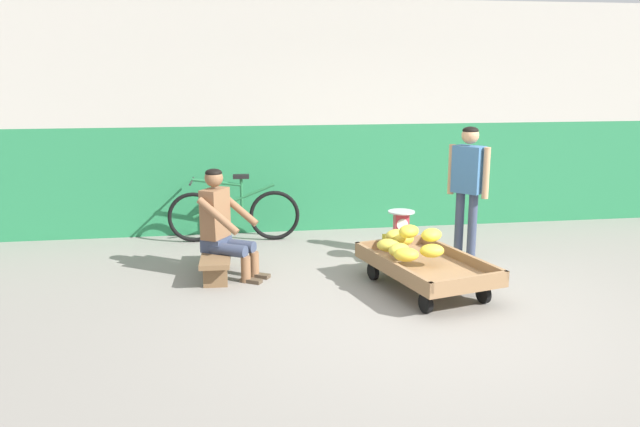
# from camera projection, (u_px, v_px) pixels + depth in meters

# --- Properties ---
(ground_plane) EXTENTS (80.00, 80.00, 0.00)m
(ground_plane) POSITION_uv_depth(u_px,v_px,m) (435.00, 315.00, 5.66)
(ground_plane) COLOR gray
(back_wall) EXTENTS (16.00, 0.30, 3.02)m
(back_wall) POSITION_uv_depth(u_px,v_px,m) (358.00, 117.00, 8.55)
(back_wall) COLOR #287F4C
(back_wall) RESTS_ON ground
(banana_cart) EXTENTS (1.17, 1.60, 0.36)m
(banana_cart) POSITION_uv_depth(u_px,v_px,m) (426.00, 267.00, 6.23)
(banana_cart) COLOR #8E6B47
(banana_cart) RESTS_ON ground
(banana_pile) EXTENTS (0.69, 0.94, 0.27)m
(banana_pile) POSITION_uv_depth(u_px,v_px,m) (408.00, 243.00, 6.30)
(banana_pile) COLOR gold
(banana_pile) RESTS_ON banana_cart
(low_bench) EXTENTS (0.35, 1.11, 0.27)m
(low_bench) POSITION_uv_depth(u_px,v_px,m) (217.00, 257.00, 6.73)
(low_bench) COLOR brown
(low_bench) RESTS_ON ground
(vendor_seated) EXTENTS (0.74, 0.66, 1.14)m
(vendor_seated) POSITION_uv_depth(u_px,v_px,m) (223.00, 224.00, 6.61)
(vendor_seated) COLOR brown
(vendor_seated) RESTS_ON ground
(plastic_crate) EXTENTS (0.36, 0.28, 0.30)m
(plastic_crate) POSITION_uv_depth(u_px,v_px,m) (400.00, 249.00, 7.18)
(plastic_crate) COLOR gold
(plastic_crate) RESTS_ON ground
(weighing_scale) EXTENTS (0.30, 0.30, 0.29)m
(weighing_scale) POSITION_uv_depth(u_px,v_px,m) (401.00, 223.00, 7.11)
(weighing_scale) COLOR #28282D
(weighing_scale) RESTS_ON plastic_crate
(bicycle_near_left) EXTENTS (1.66, 0.48, 0.86)m
(bicycle_near_left) POSITION_uv_depth(u_px,v_px,m) (234.00, 214.00, 8.03)
(bicycle_near_left) COLOR black
(bicycle_near_left) RESTS_ON ground
(customer_adult) EXTENTS (0.36, 0.39, 1.53)m
(customer_adult) POSITION_uv_depth(u_px,v_px,m) (468.00, 179.00, 7.02)
(customer_adult) COLOR #38425B
(customer_adult) RESTS_ON ground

